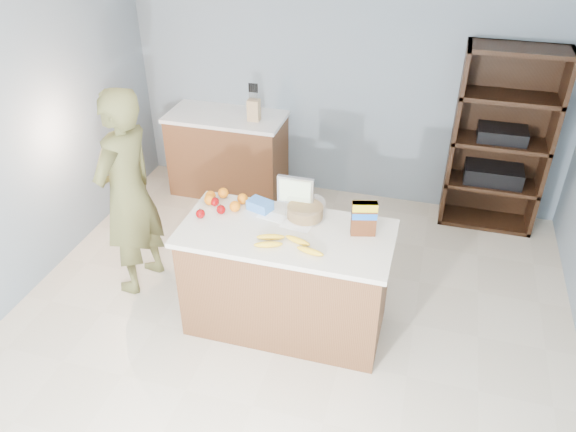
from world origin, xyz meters
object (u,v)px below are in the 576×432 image
(cereal_box, at_px, (364,216))
(tv, at_px, (295,192))
(counter_peninsula, at_px, (286,283))
(person, at_px, (128,194))
(shelving_unit, at_px, (499,143))

(cereal_box, bearing_deg, tv, 161.22)
(counter_peninsula, distance_m, cereal_box, 0.84)
(counter_peninsula, relative_size, person, 0.87)
(shelving_unit, bearing_deg, counter_peninsula, -127.11)
(counter_peninsula, xyz_separation_m, person, (-1.38, 0.17, 0.48))
(shelving_unit, relative_size, tv, 6.38)
(counter_peninsula, height_order, person, person)
(tv, xyz_separation_m, cereal_box, (0.55, -0.19, -0.00))
(counter_peninsula, distance_m, shelving_unit, 2.61)
(person, relative_size, tv, 6.33)
(person, xyz_separation_m, cereal_box, (1.92, -0.06, 0.16))
(person, bearing_deg, shelving_unit, 131.08)
(person, distance_m, tv, 1.38)
(person, height_order, tv, person)
(shelving_unit, distance_m, cereal_box, 2.19)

